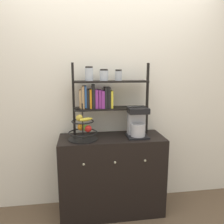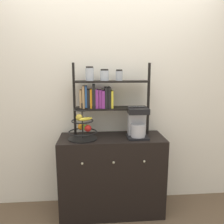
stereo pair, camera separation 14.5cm
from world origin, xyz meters
TOP-DOWN VIEW (x-y plane):
  - ground_plane at (0.00, 0.00)m, footprint 12.00×12.00m
  - wall_back at (0.00, 0.48)m, footprint 7.00×0.05m
  - sideboard at (0.00, 0.22)m, footprint 1.11×0.45m
  - coffee_maker at (0.27, 0.20)m, footprint 0.22×0.22m
  - fruit_stand at (-0.30, 0.19)m, footprint 0.30×0.30m
  - shelf_hutch at (-0.09, 0.31)m, footprint 0.82×0.20m

SIDE VIEW (x-z plane):
  - ground_plane at x=0.00m, z-range 0.00..0.00m
  - sideboard at x=0.00m, z-range 0.00..0.86m
  - fruit_stand at x=-0.30m, z-range 0.80..1.17m
  - coffee_maker at x=0.27m, z-range 0.86..1.17m
  - wall_back at x=0.00m, z-range 0.00..2.60m
  - shelf_hutch at x=-0.09m, z-range 0.93..1.70m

